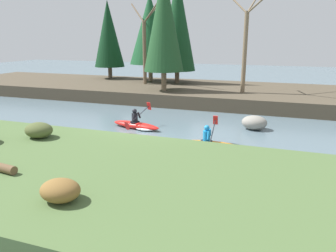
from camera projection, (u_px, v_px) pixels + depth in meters
The scene contains 14 objects.
ground_plane at pixel (150, 139), 14.73m from camera, with size 90.00×90.00×0.00m, color slate.
riverbank_near at pixel (75, 179), 9.49m from camera, with size 44.00×6.88×0.88m.
riverbank_far at pixel (205, 93), 24.58m from camera, with size 44.00×8.82×0.87m.
conifer_tree_far_left at pixel (108, 34), 28.82m from camera, with size 2.66×2.66×6.76m.
conifer_tree_left at pixel (150, 29), 26.88m from camera, with size 3.42×3.42×7.04m.
conifer_tree_mid_left at pixel (177, 22), 25.55m from camera, with size 2.93×2.93×8.45m.
conifer_tree_centre at pixel (164, 20), 21.70m from camera, with size 2.72×2.72×8.06m.
bare_tree_upstream at pixel (145, 45), 25.41m from camera, with size 3.54×3.50×6.43m.
bare_tree_mid_upstream at pixel (246, 42), 21.22m from camera, with size 3.81×3.76×6.93m.
shrub_clump_second at pixel (39, 130), 11.88m from camera, with size 1.04×0.87×0.56m.
shrub_clump_third at pixel (60, 190), 7.24m from camera, with size 0.93×0.77×0.50m.
kayaker_lead at pixel (210, 145), 13.36m from camera, with size 2.79×2.07×1.20m.
kayaker_middle at pixel (138, 125), 16.38m from camera, with size 2.79×2.06×1.20m.
boulder_midstream at pixel (254, 123), 16.23m from camera, with size 1.24×0.97×0.70m.
Camera 1 is at (5.48, -12.99, 4.39)m, focal length 35.00 mm.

